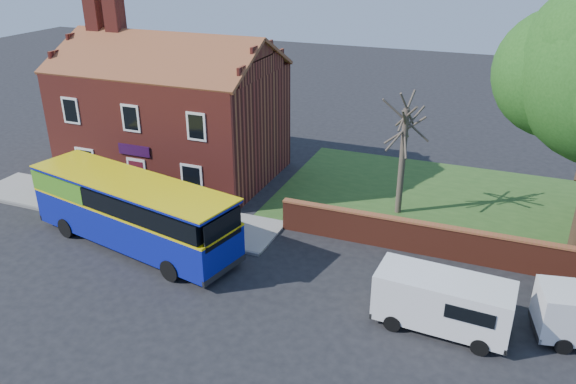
% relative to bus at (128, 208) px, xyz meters
% --- Properties ---
extents(ground, '(120.00, 120.00, 0.00)m').
position_rel_bus_xyz_m(ground, '(4.18, -2.85, -1.89)').
color(ground, black).
rests_on(ground, ground).
extents(pavement, '(18.00, 3.50, 0.12)m').
position_rel_bus_xyz_m(pavement, '(-2.82, 2.90, -1.83)').
color(pavement, gray).
rests_on(pavement, ground).
extents(kerb, '(18.00, 0.15, 0.14)m').
position_rel_bus_xyz_m(kerb, '(-2.82, 1.15, -1.82)').
color(kerb, slate).
rests_on(kerb, ground).
extents(grass_strip, '(26.00, 12.00, 0.04)m').
position_rel_bus_xyz_m(grass_strip, '(17.18, 10.15, -1.87)').
color(grass_strip, '#426B28').
rests_on(grass_strip, ground).
extents(shop_building, '(12.30, 8.13, 10.50)m').
position_rel_bus_xyz_m(shop_building, '(-2.84, 8.65, 1.53)').
color(shop_building, maroon).
rests_on(shop_building, ground).
extents(boundary_wall, '(22.00, 0.38, 1.60)m').
position_rel_bus_xyz_m(boundary_wall, '(17.18, 4.15, -1.07)').
color(boundary_wall, maroon).
rests_on(boundary_wall, ground).
extents(bus, '(11.27, 4.98, 3.33)m').
position_rel_bus_xyz_m(bus, '(0.00, 0.00, 0.00)').
color(bus, '#0D1890').
rests_on(bus, ground).
extents(van_near, '(4.99, 2.28, 2.14)m').
position_rel_bus_xyz_m(van_near, '(14.60, -1.11, -0.69)').
color(van_near, white).
rests_on(van_near, ground).
extents(bare_tree, '(2.33, 2.78, 6.22)m').
position_rel_bus_xyz_m(bare_tree, '(11.17, 8.01, 1.31)').
color(bare_tree, '#4C4238').
rests_on(bare_tree, ground).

